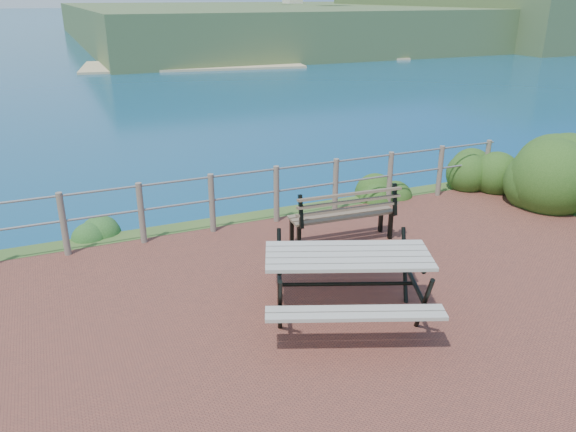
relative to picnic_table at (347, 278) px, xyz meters
name	(u,v)px	position (x,y,z in m)	size (l,w,h in m)	color
ground	(378,315)	(0.39, -0.14, -0.53)	(10.00, 7.00, 0.12)	brown
ocean	(42,7)	(0.39, 199.86, -0.53)	(1200.00, 1200.00, 0.00)	#135B72
safety_railing	(276,191)	(0.39, 3.21, 0.04)	(9.40, 0.10, 1.00)	#6B5B4C
distant_bay	(471,8)	(173.45, 202.46, -2.05)	(290.00, 232.36, 24.00)	#486432
picnic_table	(347,278)	(0.00, 0.00, 0.00)	(2.12, 1.60, 0.83)	#A29D91
park_bench	(343,206)	(1.01, 1.97, 0.11)	(1.73, 0.53, 0.96)	brown
shrub_right_front	(557,207)	(5.53, 1.82, -0.53)	(1.63, 1.63, 2.30)	#204515
shrub_right_edge	(476,187)	(4.90, 3.32, -0.53)	(0.97, 0.97, 1.39)	#204515
shrub_lip_west	(93,231)	(-2.62, 4.04, -0.53)	(0.69, 0.69, 0.40)	#274D1C
shrub_lip_east	(382,196)	(2.83, 3.63, -0.53)	(0.87, 0.87, 0.65)	#204515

